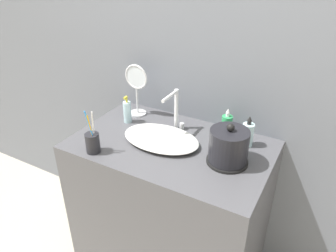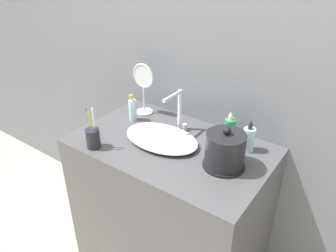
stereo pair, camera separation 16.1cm
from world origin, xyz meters
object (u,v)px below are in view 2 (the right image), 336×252
at_px(electric_kettle, 225,152).
at_px(toothbrush_cup, 93,138).
at_px(lotion_bottle, 133,110).
at_px(mouthwash_bottle, 229,128).
at_px(vanity_mirror, 144,86).
at_px(shampoo_bottle, 249,139).
at_px(faucet, 178,109).

height_order(electric_kettle, toothbrush_cup, toothbrush_cup).
bearing_deg(lotion_bottle, electric_kettle, -9.00).
xyz_separation_m(toothbrush_cup, lotion_bottle, (-0.03, 0.33, 0.01)).
bearing_deg(toothbrush_cup, mouthwash_bottle, 43.32).
relative_size(electric_kettle, vanity_mirror, 0.66).
height_order(electric_kettle, vanity_mirror, vanity_mirror).
relative_size(electric_kettle, shampoo_bottle, 1.24).
bearing_deg(toothbrush_cup, faucet, 57.35).
bearing_deg(faucet, shampoo_bottle, 5.23).
distance_m(electric_kettle, toothbrush_cup, 0.64).
bearing_deg(mouthwash_bottle, faucet, -160.52).
xyz_separation_m(electric_kettle, toothbrush_cup, (-0.60, -0.23, -0.02)).
bearing_deg(faucet, toothbrush_cup, -122.65).
height_order(electric_kettle, mouthwash_bottle, electric_kettle).
bearing_deg(shampoo_bottle, vanity_mirror, 178.03).
distance_m(electric_kettle, vanity_mirror, 0.67).
bearing_deg(shampoo_bottle, lotion_bottle, -172.63).
distance_m(toothbrush_cup, mouthwash_bottle, 0.69).
relative_size(shampoo_bottle, vanity_mirror, 0.54).
xyz_separation_m(toothbrush_cup, vanity_mirror, (-0.04, 0.44, 0.12)).
height_order(lotion_bottle, shampoo_bottle, shampoo_bottle).
bearing_deg(lotion_bottle, shampoo_bottle, 7.37).
distance_m(lotion_bottle, mouthwash_bottle, 0.55).
relative_size(lotion_bottle, vanity_mirror, 0.52).
bearing_deg(mouthwash_bottle, lotion_bottle, -165.18).
height_order(mouthwash_bottle, vanity_mirror, vanity_mirror).
bearing_deg(toothbrush_cup, shampoo_bottle, 33.54).
height_order(toothbrush_cup, vanity_mirror, vanity_mirror).
xyz_separation_m(lotion_bottle, vanity_mirror, (-0.00, 0.11, 0.11)).
bearing_deg(lotion_bottle, vanity_mirror, 92.55).
distance_m(toothbrush_cup, shampoo_bottle, 0.76).
distance_m(electric_kettle, lotion_bottle, 0.64).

